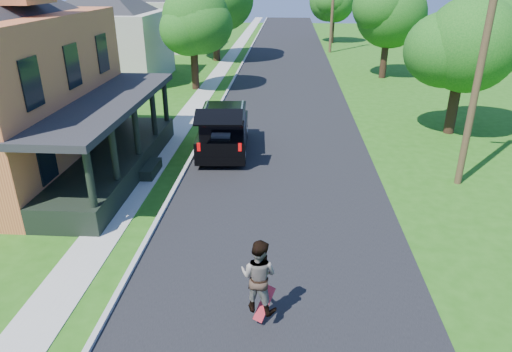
# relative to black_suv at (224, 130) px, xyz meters

# --- Properties ---
(ground) EXTENTS (140.00, 140.00, 0.00)m
(ground) POSITION_rel_black_suv_xyz_m (2.72, -8.97, -0.98)
(ground) COLOR #235911
(ground) RESTS_ON ground
(street) EXTENTS (8.00, 120.00, 0.02)m
(street) POSITION_rel_black_suv_xyz_m (2.72, 11.03, -0.98)
(street) COLOR black
(street) RESTS_ON ground
(curb) EXTENTS (0.15, 120.00, 0.12)m
(curb) POSITION_rel_black_suv_xyz_m (-1.33, 11.03, -0.98)
(curb) COLOR #A5A5A0
(curb) RESTS_ON ground
(sidewalk) EXTENTS (1.30, 120.00, 0.03)m
(sidewalk) POSITION_rel_black_suv_xyz_m (-2.88, 11.03, -0.98)
(sidewalk) COLOR #A0A097
(sidewalk) RESTS_ON ground
(front_walk) EXTENTS (6.50, 1.20, 0.03)m
(front_walk) POSITION_rel_black_suv_xyz_m (-6.78, -2.97, -0.98)
(front_walk) COLOR #A0A097
(front_walk) RESTS_ON ground
(neighbor_house_mid) EXTENTS (12.78, 12.78, 8.30)m
(neighbor_house_mid) POSITION_rel_black_suv_xyz_m (-10.78, 15.03, 3.21)
(neighbor_house_mid) COLOR #BDB6A7
(neighbor_house_mid) RESTS_ON ground
(neighbor_house_far) EXTENTS (12.78, 12.78, 8.30)m
(neighbor_house_far) POSITION_rel_black_suv_xyz_m (-10.78, 31.03, 3.21)
(neighbor_house_far) COLOR #BDB6A7
(neighbor_house_far) RESTS_ON ground
(black_suv) EXTENTS (2.43, 5.61, 2.56)m
(black_suv) POSITION_rel_black_suv_xyz_m (0.00, 0.00, 0.00)
(black_suv) COLOR black
(black_suv) RESTS_ON ground
(skateboarder) EXTENTS (1.08, 0.95, 1.84)m
(skateboarder) POSITION_rel_black_suv_xyz_m (2.35, -11.33, 0.30)
(skateboarder) COLOR black
(skateboarder) RESTS_ON ground
(skateboard) EXTENTS (0.52, 0.64, 0.67)m
(skateboard) POSITION_rel_black_suv_xyz_m (2.48, -11.28, -0.55)
(skateboard) COLOR #9F0D18
(skateboard) RESTS_ON ground
(tree_left_mid) EXTENTS (5.56, 5.77, 7.06)m
(tree_left_mid) POSITION_rel_black_suv_xyz_m (-3.73, 12.36, 3.65)
(tree_left_mid) COLOR black
(tree_left_mid) RESTS_ON ground
(tree_right_near) EXTENTS (5.51, 5.75, 7.08)m
(tree_right_near) POSITION_rel_black_suv_xyz_m (11.31, 3.45, 3.69)
(tree_right_near) COLOR black
(tree_right_near) RESTS_ON ground
(tree_right_mid) EXTENTS (5.75, 5.49, 7.80)m
(tree_right_mid) POSITION_rel_black_suv_xyz_m (10.34, 17.17, 4.11)
(tree_right_mid) COLOR black
(tree_right_mid) RESTS_ON ground
(utility_pole_near) EXTENTS (1.64, 0.29, 9.52)m
(utility_pole_near) POSITION_rel_black_suv_xyz_m (9.72, -2.97, 3.93)
(utility_pole_near) COLOR #41341E
(utility_pole_near) RESTS_ON ground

